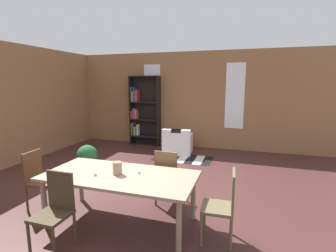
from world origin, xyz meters
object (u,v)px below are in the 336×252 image
dining_chair_far_right (168,175)px  dining_chair_near_left (55,208)px  vase_on_table (117,168)px  dining_chair_head_right (223,204)px  armchair_white (178,144)px  dining_table (120,179)px  bookshelf_tall (143,110)px  potted_plant_by_shelf (87,156)px  dining_chair_head_left (39,178)px

dining_chair_far_right → dining_chair_near_left: same height
vase_on_table → dining_chair_far_right: dining_chair_far_right is taller
dining_chair_head_right → armchair_white: size_ratio=1.07×
dining_table → dining_chair_far_right: 0.90m
dining_chair_near_left → bookshelf_tall: bearing=101.8°
dining_table → bookshelf_tall: bookshelf_tall is taller
dining_table → dining_chair_far_right: bearing=56.4°
vase_on_table → potted_plant_by_shelf: vase_on_table is taller
bookshelf_tall → armchair_white: 1.80m
dining_table → dining_chair_head_right: size_ratio=2.30×
dining_table → potted_plant_by_shelf: 2.59m
dining_table → bookshelf_tall: 4.81m
dining_chair_head_right → dining_chair_far_right: size_ratio=1.00×
vase_on_table → dining_chair_far_right: 0.96m
armchair_white → potted_plant_by_shelf: bearing=-129.5°
vase_on_table → bookshelf_tall: bookshelf_tall is taller
vase_on_table → dining_chair_head_left: 1.47m
dining_chair_head_right → potted_plant_by_shelf: size_ratio=1.59×
potted_plant_by_shelf → armchair_white: bearing=50.5°
dining_chair_near_left → armchair_white: (0.31, 4.54, -0.23)m
dining_chair_far_right → bookshelf_tall: size_ratio=0.42×
dining_chair_head_right → dining_chair_far_right: 1.22m
dining_chair_head_left → potted_plant_by_shelf: size_ratio=1.59×
dining_table → dining_chair_near_left: bearing=-123.6°
armchair_white → dining_chair_far_right: bearing=-77.5°
armchair_white → dining_chair_near_left: bearing=-93.8°
vase_on_table → bookshelf_tall: size_ratio=0.08×
vase_on_table → potted_plant_by_shelf: bearing=135.3°
dining_chair_head_right → dining_chair_far_right: same height
dining_table → dining_chair_near_left: size_ratio=2.30×
dining_chair_far_right → potted_plant_by_shelf: dining_chair_far_right is taller
dining_chair_far_right → bookshelf_tall: 4.36m
dining_chair_near_left → dining_table: bearing=56.4°
dining_chair_head_left → dining_chair_near_left: bearing=-37.0°
dining_table → armchair_white: 3.82m
dining_chair_far_right → armchair_white: size_ratio=1.07×
dining_table → dining_chair_far_right: dining_chair_far_right is taller
vase_on_table → dining_chair_head_left: bearing=-179.9°
dining_table → vase_on_table: (-0.03, 0.00, 0.16)m
vase_on_table → armchair_white: size_ratio=0.20×
armchair_white → bookshelf_tall: bearing=153.1°
vase_on_table → bookshelf_tall: (-1.56, 4.51, 0.31)m
dining_chair_far_right → armchair_white: dining_chair_far_right is taller
bookshelf_tall → armchair_white: bookshelf_tall is taller
dining_chair_far_right → dining_table: bearing=-123.6°
dining_chair_head_left → armchair_white: bearing=71.4°
dining_chair_far_right → dining_chair_near_left: size_ratio=1.00×
dining_table → armchair_white: (-0.19, 3.80, -0.39)m
dining_chair_far_right → dining_chair_near_left: (-0.98, -1.48, 0.00)m
dining_table → dining_chair_far_right: (0.49, 0.74, -0.16)m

